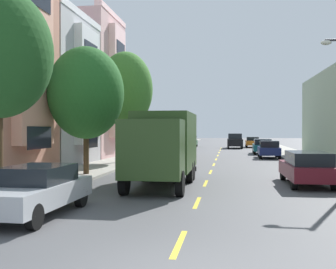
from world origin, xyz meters
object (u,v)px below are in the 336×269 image
(street_tree_second, at_px, (86,93))
(parked_suv_champagne, at_px, (170,145))
(parked_sedan_orange, at_px, (252,142))
(parked_hatchback_forest, at_px, (191,142))
(parked_wagon_teal, at_px, (262,146))
(street_tree_third, at_px, (125,90))
(parked_wagon_burgundy, at_px, (307,167))
(parked_wagon_sky, at_px, (184,143))
(moving_black_sedan, at_px, (235,141))
(delivery_box_truck, at_px, (164,144))
(parked_hatchback_navy, at_px, (269,149))
(parked_suv_red, at_px, (152,151))
(parked_sedan_silver, at_px, (36,190))

(street_tree_second, relative_size, parked_suv_champagne, 1.39)
(parked_sedan_orange, bearing_deg, street_tree_second, -106.20)
(parked_hatchback_forest, xyz_separation_m, parked_wagon_teal, (8.65, -14.73, 0.05))
(street_tree_third, bearing_deg, parked_wagon_burgundy, -42.63)
(parked_wagon_sky, bearing_deg, moving_black_sedan, 42.27)
(delivery_box_truck, distance_m, parked_hatchback_navy, 19.16)
(parked_wagon_teal, bearing_deg, parked_suv_champagne, -155.30)
(parked_suv_champagne, xyz_separation_m, parked_wagon_sky, (0.19, 10.36, -0.18))
(moving_black_sedan, bearing_deg, parked_wagon_teal, -77.74)
(parked_wagon_burgundy, height_order, parked_hatchback_navy, same)
(parked_hatchback_navy, height_order, moving_black_sedan, moving_black_sedan)
(delivery_box_truck, distance_m, parked_hatchback_forest, 39.13)
(parked_suv_champagne, relative_size, parked_suv_red, 1.00)
(street_tree_second, distance_m, street_tree_third, 8.30)
(parked_wagon_teal, distance_m, moving_black_sedan, 12.09)
(parked_sedan_orange, distance_m, parked_wagon_sky, 12.16)
(parked_suv_champagne, relative_size, parked_sedan_silver, 1.06)
(parked_sedan_silver, relative_size, parked_hatchback_forest, 1.13)
(street_tree_second, bearing_deg, parked_hatchback_forest, 86.66)
(parked_hatchback_navy, xyz_separation_m, moving_black_sedan, (-2.63, 18.03, 0.23))
(street_tree_third, bearing_deg, street_tree_second, -90.00)
(parked_wagon_sky, bearing_deg, parked_sedan_silver, -90.27)
(parked_hatchback_navy, bearing_deg, parked_sedan_silver, -109.68)
(delivery_box_truck, height_order, parked_wagon_sky, delivery_box_truck)
(street_tree_third, relative_size, parked_suv_champagne, 1.66)
(parked_hatchback_navy, distance_m, parked_sedan_silver, 26.39)
(delivery_box_truck, distance_m, parked_suv_champagne, 20.43)
(street_tree_third, bearing_deg, parked_sedan_orange, 69.44)
(parked_wagon_teal, bearing_deg, parked_suv_red, -121.75)
(parked_suv_champagne, bearing_deg, street_tree_second, -96.32)
(parked_wagon_burgundy, relative_size, moving_black_sedan, 0.98)
(street_tree_third, xyz_separation_m, parked_hatchback_forest, (2.11, 27.99, -4.62))
(parked_wagon_teal, bearing_deg, street_tree_third, -129.08)
(parked_wagon_burgundy, bearing_deg, delivery_box_truck, -170.84)
(street_tree_second, xyz_separation_m, parked_wagon_sky, (2.13, 27.79, -3.60))
(parked_wagon_sky, relative_size, parked_hatchback_navy, 1.17)
(delivery_box_truck, height_order, parked_suv_champagne, delivery_box_truck)
(parked_suv_champagne, height_order, parked_wagon_burgundy, parked_suv_champagne)
(moving_black_sedan, bearing_deg, parked_sedan_silver, -98.29)
(street_tree_second, xyz_separation_m, parked_sedan_silver, (1.95, -9.57, -3.66))
(parked_hatchback_navy, xyz_separation_m, parked_hatchback_forest, (-8.72, 20.95, 0.00))
(street_tree_third, relative_size, parked_sedan_orange, 1.77)
(street_tree_second, xyz_separation_m, street_tree_third, (0.00, 8.24, 0.97))
(street_tree_third, height_order, parked_wagon_sky, street_tree_third)
(street_tree_third, xyz_separation_m, parked_suv_red, (2.08, -0.78, -4.39))
(parked_hatchback_navy, bearing_deg, parked_hatchback_forest, 112.60)
(parked_wagon_sky, height_order, parked_hatchback_navy, same)
(street_tree_third, xyz_separation_m, parked_wagon_sky, (2.13, 19.55, -4.57))
(parked_suv_champagne, xyz_separation_m, parked_sedan_silver, (0.02, -27.00, -0.24))
(street_tree_second, xyz_separation_m, parked_suv_champagne, (1.93, 17.43, -3.42))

